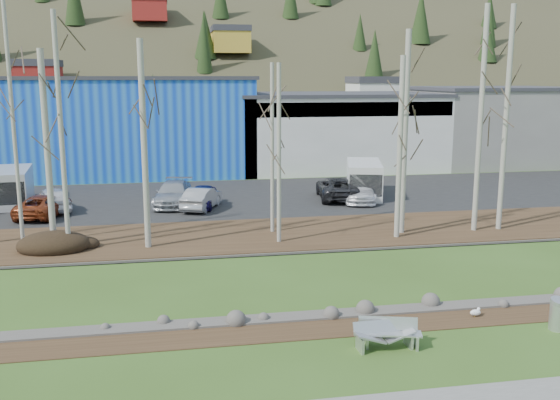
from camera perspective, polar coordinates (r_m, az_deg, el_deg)
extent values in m
plane|color=#34501A|center=(19.13, 0.43, -14.39)|extent=(200.00, 200.00, 0.00)
cube|color=#382616|center=(21.01, -0.66, -11.91)|extent=(80.00, 1.80, 0.03)
cube|color=#382616|center=(32.66, -4.33, -3.34)|extent=(80.00, 7.00, 0.15)
cube|color=black|center=(42.86, -5.82, 0.14)|extent=(80.00, 14.00, 0.14)
cube|color=blue|center=(56.18, -13.22, 6.57)|extent=(20.00, 12.00, 8.00)
cube|color=#333338|center=(56.02, -13.41, 10.81)|extent=(20.40, 12.24, 0.30)
cube|color=beige|center=(58.20, 4.90, 6.24)|extent=(18.00, 12.00, 6.50)
cube|color=#333338|center=(58.01, 4.96, 9.59)|extent=(18.36, 12.24, 0.30)
cube|color=navy|center=(52.38, 6.65, 8.23)|extent=(17.64, 0.20, 1.20)
cube|color=slate|center=(64.25, 18.90, 6.37)|extent=(14.00, 12.00, 7.00)
cube|color=#333338|center=(64.09, 19.11, 9.62)|extent=(14.28, 12.24, 0.30)
cube|color=silver|center=(20.09, 7.96, -12.51)|extent=(0.23, 0.56, 0.45)
cube|color=silver|center=(20.23, 12.37, -12.50)|extent=(0.23, 0.56, 0.45)
cube|color=silver|center=(20.12, 9.84, -11.02)|extent=(1.79, 0.60, 0.41)
cube|color=silver|center=(20.05, 10.19, -11.90)|extent=(1.89, 0.97, 0.05)
cube|color=silver|center=(19.71, 7.33, -12.94)|extent=(0.11, 0.59, 0.47)
cube|color=silver|center=(20.27, 11.67, -12.38)|extent=(0.11, 0.59, 0.47)
cube|color=silver|center=(20.02, 9.37, -11.35)|extent=(1.92, 0.28, 0.41)
cube|color=#A5A7AA|center=(19.73, 8.23, -12.33)|extent=(0.94, 0.57, 0.35)
cube|color=#A5A7AA|center=(20.07, 10.84, -12.00)|extent=(0.94, 0.57, 0.35)
cylinder|color=silver|center=(22.93, 24.09, -9.64)|extent=(0.71, 0.71, 0.98)
cylinder|color=gold|center=(23.15, 17.38, -10.10)|extent=(0.01, 0.01, 0.11)
cylinder|color=gold|center=(23.20, 17.30, -10.05)|extent=(0.01, 0.01, 0.11)
ellipsoid|color=white|center=(23.15, 17.43, -9.79)|extent=(0.38, 0.22, 0.22)
cube|color=gray|center=(23.13, 17.43, -9.69)|extent=(0.26, 0.19, 0.02)
sphere|color=white|center=(23.23, 17.70, -9.47)|extent=(0.12, 0.12, 0.12)
cone|color=gold|center=(23.29, 17.83, -9.43)|extent=(0.07, 0.06, 0.03)
ellipsoid|color=black|center=(31.61, -20.00, -3.73)|extent=(3.41, 2.41, 0.67)
cylinder|color=beige|center=(32.35, -23.21, 6.55)|extent=(0.19, 0.19, 11.98)
cylinder|color=beige|center=(31.28, -20.50, 4.23)|extent=(0.30, 0.30, 9.39)
cylinder|color=beige|center=(30.47, -19.36, 5.71)|extent=(0.23, 0.23, 11.05)
cylinder|color=beige|center=(30.12, -12.32, 4.87)|extent=(0.29, 0.29, 9.84)
cylinder|color=beige|center=(32.53, -0.72, 4.68)|extent=(0.20, 0.20, 8.83)
cylinder|color=beige|center=(30.49, -0.10, 4.19)|extent=(0.21, 0.21, 8.77)
cylinder|color=beige|center=(32.89, 11.35, 5.96)|extent=(0.30, 0.30, 10.45)
cylinder|color=beige|center=(31.97, 10.90, 4.65)|extent=(0.27, 0.27, 9.15)
cylinder|color=beige|center=(35.05, 19.95, 6.88)|extent=(0.27, 0.27, 11.75)
cylinder|color=beige|center=(34.35, 17.86, 6.94)|extent=(0.27, 0.27, 11.75)
imported|color=silver|center=(40.75, -20.08, 0.08)|extent=(3.09, 4.66, 1.48)
imported|color=brown|center=(39.35, -20.81, -0.48)|extent=(3.05, 5.00, 1.30)
imported|color=#A3A6AB|center=(40.57, -9.71, 0.58)|extent=(2.98, 5.46, 1.50)
imported|color=#181048|center=(39.65, -7.16, 0.32)|extent=(2.50, 4.29, 1.37)
imported|color=#A6A6A8|center=(39.09, -7.17, 0.16)|extent=(2.90, 4.41, 1.37)
imported|color=#2A292C|center=(42.23, 5.23, 1.10)|extent=(3.15, 5.60, 1.48)
imported|color=white|center=(41.68, 7.33, 0.87)|extent=(3.20, 5.20, 1.41)
cube|color=white|center=(43.46, 7.68, 1.92)|extent=(3.57, 5.77, 2.35)
cube|color=black|center=(41.37, 7.81, 1.44)|extent=(2.34, 1.64, 1.45)
cube|color=silver|center=(43.79, -23.30, 1.12)|extent=(2.71, 5.43, 2.29)
cube|color=black|center=(41.77, -23.62, 0.65)|extent=(2.17, 1.30, 1.42)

